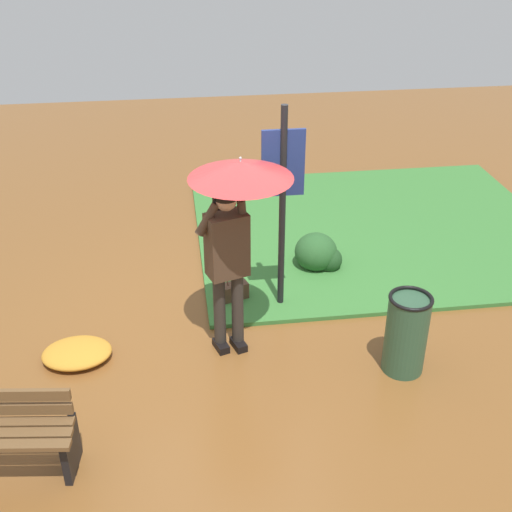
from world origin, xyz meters
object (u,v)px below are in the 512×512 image
at_px(info_sign_post, 283,187).
at_px(handbag, 235,292).
at_px(trash_bin, 406,333).
at_px(person_with_umbrella, 235,208).

xyz_separation_m(info_sign_post, handbag, (-0.50, 0.13, -1.32)).
bearing_deg(info_sign_post, trash_bin, -51.51).
xyz_separation_m(info_sign_post, trash_bin, (1.00, -1.25, -1.03)).
xyz_separation_m(person_with_umbrella, info_sign_post, (0.56, 0.66, -0.11)).
distance_m(handbag, trash_bin, 2.06).
distance_m(person_with_umbrella, info_sign_post, 0.87).
height_order(person_with_umbrella, info_sign_post, info_sign_post).
distance_m(person_with_umbrella, trash_bin, 2.01).
xyz_separation_m(person_with_umbrella, trash_bin, (1.56, -0.59, -1.13)).
relative_size(person_with_umbrella, info_sign_post, 0.89).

